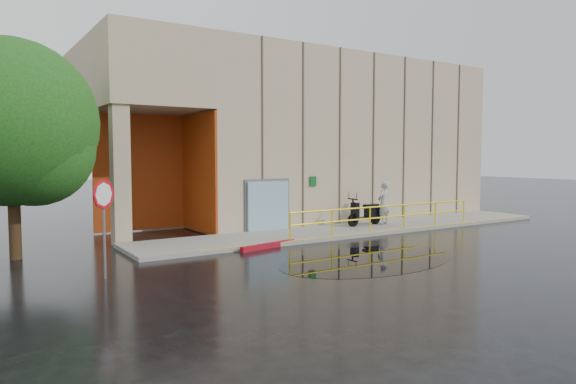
% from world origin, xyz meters
% --- Properties ---
extents(ground, '(120.00, 120.00, 0.00)m').
position_xyz_m(ground, '(0.00, 0.00, 0.00)').
color(ground, black).
rests_on(ground, ground).
extents(sidewalk, '(20.00, 3.00, 0.15)m').
position_xyz_m(sidewalk, '(4.00, 4.50, 0.07)').
color(sidewalk, gray).
rests_on(sidewalk, ground).
extents(building, '(20.00, 10.17, 8.00)m').
position_xyz_m(building, '(5.10, 10.98, 4.21)').
color(building, tan).
rests_on(building, ground).
extents(guardrail, '(9.56, 0.06, 1.03)m').
position_xyz_m(guardrail, '(4.25, 3.15, 0.68)').
color(guardrail, yellow).
rests_on(guardrail, sidewalk).
extents(person, '(0.82, 0.68, 1.94)m').
position_xyz_m(person, '(5.41, 4.62, 1.12)').
color(person, '#999A9E').
rests_on(person, sidewalk).
extents(scooter, '(1.92, 0.73, 1.47)m').
position_xyz_m(scooter, '(4.49, 4.82, 0.99)').
color(scooter, black).
rests_on(scooter, sidewalk).
extents(stop_sign, '(0.65, 0.50, 2.60)m').
position_xyz_m(stop_sign, '(-7.33, 1.44, 1.89)').
color(stop_sign, slate).
rests_on(stop_sign, ground).
extents(red_curb, '(2.39, 0.66, 0.18)m').
position_xyz_m(red_curb, '(-1.50, 2.99, 0.09)').
color(red_curb, maroon).
rests_on(red_curb, ground).
extents(puddle, '(6.65, 4.45, 0.01)m').
position_xyz_m(puddle, '(0.07, -0.43, 0.00)').
color(puddle, black).
rests_on(puddle, ground).
extents(tree_near, '(5.12, 5.12, 6.76)m').
position_xyz_m(tree_near, '(-8.89, 5.51, 4.00)').
color(tree_near, black).
rests_on(tree_near, ground).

